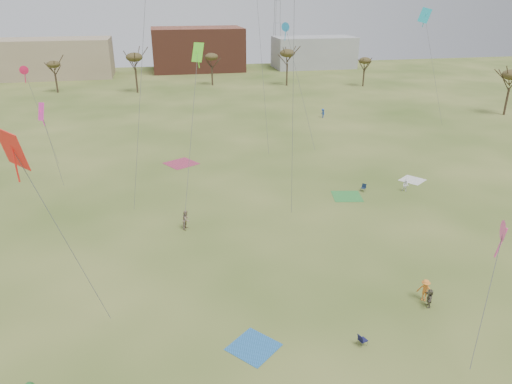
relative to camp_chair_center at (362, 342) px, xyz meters
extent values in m
plane|color=#344F18|center=(-4.19, 1.82, -0.26)|extent=(260.00, 260.00, 0.00)
imported|color=#8A7258|center=(-10.00, 19.00, 0.69)|extent=(1.04, 1.14, 1.90)
imported|color=#4E4838|center=(6.42, 2.90, 0.47)|extent=(0.91, 1.41, 1.45)
imported|color=orange|center=(6.47, 3.65, 0.63)|extent=(1.27, 1.28, 1.78)
imported|color=white|center=(15.40, 23.32, 0.44)|extent=(0.87, 0.85, 1.41)
imported|color=#21449A|center=(17.70, 58.79, 0.55)|extent=(0.71, 1.11, 1.63)
cube|color=#2869AD|center=(-6.96, 1.25, -0.26)|extent=(3.86, 3.86, 0.03)
cube|color=white|center=(18.01, 26.36, -0.26)|extent=(3.57, 3.57, 0.03)
cube|color=#A3324F|center=(-9.38, 38.33, -0.26)|extent=(5.06, 5.06, 0.03)
cube|color=#328B3A|center=(8.27, 23.27, -0.26)|extent=(3.72, 3.72, 0.03)
cube|color=#15163A|center=(0.02, 0.01, 0.16)|extent=(0.63, 0.63, 0.04)
cube|color=#15163A|center=(-0.20, -0.06, 0.39)|extent=(0.28, 0.52, 0.44)
cube|color=#132035|center=(10.64, 24.27, 0.16)|extent=(0.71, 0.71, 0.04)
cube|color=#132035|center=(10.80, 24.44, 0.39)|extent=(0.46, 0.43, 0.44)
cone|color=#258CD3|center=(5.81, 42.32, 16.70)|extent=(1.22, 0.09, 1.22)
cube|color=#258CD3|center=(5.81, 42.32, 15.92)|extent=(0.08, 0.08, 2.00)
cylinder|color=#4C4C51|center=(7.50, 39.98, 8.67)|extent=(3.43, 4.73, 16.08)
cube|color=teal|center=(31.45, 51.46, 17.58)|extent=(1.16, 1.16, 2.27)
cube|color=teal|center=(31.45, 51.46, 16.78)|extent=(0.08, 0.08, 2.04)
cylinder|color=#4C4C51|center=(32.82, 48.87, 9.11)|extent=(2.79, 5.22, 16.95)
cylinder|color=#4C4C51|center=(1.84, 39.40, 13.39)|extent=(1.21, 4.74, 25.50)
cylinder|color=#4C4C51|center=(-13.06, 24.88, 14.19)|extent=(3.96, 4.61, 27.11)
cone|color=#DB4587|center=(7.44, -1.46, 8.08)|extent=(1.28, 0.09, 1.28)
cube|color=#DB4587|center=(7.44, -1.46, 7.27)|extent=(0.08, 0.08, 2.09)
cylinder|color=#4C4C51|center=(6.14, -2.81, 4.36)|extent=(2.64, 2.75, 7.46)
cone|color=#B81339|center=(-26.79, 38.06, 12.61)|extent=(1.01, 0.07, 1.01)
cube|color=#B81339|center=(-26.79, 38.06, 11.96)|extent=(0.08, 0.08, 1.66)
cylinder|color=#4C4C51|center=(-25.82, 38.35, 6.62)|extent=(2.00, 0.63, 11.97)
cylinder|color=#4C4C51|center=(0.60, 19.85, 11.56)|extent=(0.39, 2.58, 21.85)
cube|color=#ED29A3|center=(-24.14, 31.11, 9.18)|extent=(0.99, 0.99, 1.94)
cube|color=#ED29A3|center=(-24.14, 31.11, 8.51)|extent=(0.08, 0.08, 1.74)
cylinder|color=#4C4C51|center=(-23.60, 31.00, 4.91)|extent=(1.12, 0.28, 8.55)
cube|color=#5ADB26|center=(-7.89, 21.94, 15.95)|extent=(0.88, 0.88, 1.74)
cube|color=#5ADB26|center=(-7.89, 21.94, 15.34)|extent=(0.08, 0.08, 1.56)
cylinder|color=#4C4C51|center=(-9.12, 19.59, 8.30)|extent=(2.50, 4.74, 15.32)
cube|color=red|center=(-19.83, 4.52, 12.99)|extent=(1.27, 1.27, 2.50)
cube|color=red|center=(-19.83, 4.52, 12.12)|extent=(0.08, 0.08, 2.25)
cylinder|color=#4C4C51|center=(-17.94, 4.74, 6.81)|extent=(3.82, 0.48, 12.36)
cylinder|color=#3A2B1E|center=(-34.19, 93.82, 1.90)|extent=(0.40, 0.40, 4.32)
ellipsoid|color=#473D1E|center=(-34.19, 93.82, 6.08)|extent=(3.02, 3.02, 1.58)
cylinder|color=#3A2B1E|center=(-16.19, 89.82, 2.44)|extent=(0.40, 0.40, 5.40)
ellipsoid|color=#473D1E|center=(-16.19, 89.82, 7.66)|extent=(3.78, 3.78, 1.98)
cylinder|color=#3A2B1E|center=(1.81, 95.82, 2.08)|extent=(0.40, 0.40, 4.68)
ellipsoid|color=#473D1E|center=(1.81, 95.82, 6.60)|extent=(3.28, 3.28, 1.72)
cylinder|color=#3A2B1E|center=(19.81, 91.82, 2.38)|extent=(0.40, 0.40, 5.28)
ellipsoid|color=#473D1E|center=(19.81, 91.82, 7.48)|extent=(3.70, 3.70, 1.94)
cylinder|color=#3A2B1E|center=(37.81, 86.82, 1.84)|extent=(0.40, 0.40, 4.20)
ellipsoid|color=#473D1E|center=(37.81, 86.82, 5.90)|extent=(2.94, 2.94, 1.54)
cylinder|color=#3A2B1E|center=(51.81, 53.82, 2.26)|extent=(0.40, 0.40, 5.04)
ellipsoid|color=#473D1E|center=(51.81, 53.82, 7.13)|extent=(3.53, 3.53, 1.85)
cube|color=#937F60|center=(-39.19, 116.82, 4.74)|extent=(32.00, 14.00, 10.00)
cube|color=brown|center=(0.81, 121.82, 5.74)|extent=(26.00, 16.00, 12.00)
cube|color=gray|center=(35.81, 119.82, 4.24)|extent=(24.00, 12.00, 9.00)
cylinder|color=#9EA3A8|center=(26.71, 126.82, 18.74)|extent=(0.16, 0.16, 38.00)
cylinder|color=#9EA3A8|center=(25.36, 127.60, 18.74)|extent=(0.16, 0.16, 38.00)
cylinder|color=#9EA3A8|center=(25.36, 126.04, 18.74)|extent=(0.16, 0.16, 38.00)
camera|label=1|loc=(-11.77, -22.63, 20.92)|focal=33.25mm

